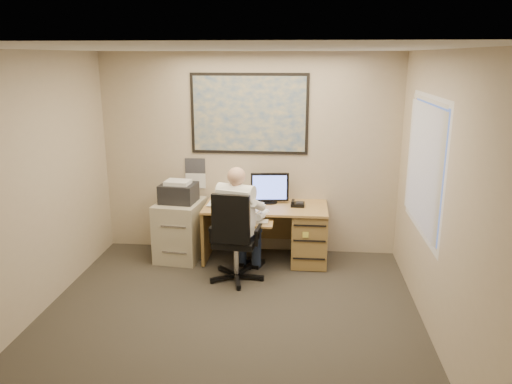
# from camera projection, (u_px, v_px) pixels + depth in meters

# --- Properties ---
(room_shell) EXTENTS (4.00, 4.50, 2.70)m
(room_shell) POSITION_uv_depth(u_px,v_px,m) (222.00, 202.00, 4.56)
(room_shell) COLOR #322E26
(room_shell) RESTS_ON ground
(desk) EXTENTS (1.60, 0.97, 1.15)m
(desk) POSITION_uv_depth(u_px,v_px,m) (290.00, 228.00, 6.57)
(desk) COLOR tan
(desk) RESTS_ON ground
(world_map) EXTENTS (1.56, 0.03, 1.06)m
(world_map) POSITION_uv_depth(u_px,v_px,m) (249.00, 114.00, 6.56)
(world_map) COLOR #1E4C93
(world_map) RESTS_ON room_shell
(wall_calendar) EXTENTS (0.28, 0.01, 0.42)m
(wall_calendar) POSITION_uv_depth(u_px,v_px,m) (195.00, 173.00, 6.85)
(wall_calendar) COLOR white
(wall_calendar) RESTS_ON room_shell
(window_blinds) EXTENTS (0.06, 1.40, 1.30)m
(window_blinds) POSITION_uv_depth(u_px,v_px,m) (425.00, 166.00, 5.10)
(window_blinds) COLOR beige
(window_blinds) RESTS_ON room_shell
(filing_cabinet) EXTENTS (0.63, 0.73, 1.08)m
(filing_cabinet) POSITION_uv_depth(u_px,v_px,m) (180.00, 225.00, 6.65)
(filing_cabinet) COLOR #BCB397
(filing_cabinet) RESTS_ON ground
(office_chair) EXTENTS (0.74, 0.74, 1.13)m
(office_chair) POSITION_uv_depth(u_px,v_px,m) (236.00, 255.00, 5.98)
(office_chair) COLOR black
(office_chair) RESTS_ON ground
(person) EXTENTS (0.78, 0.94, 1.39)m
(person) POSITION_uv_depth(u_px,v_px,m) (236.00, 224.00, 5.96)
(person) COLOR white
(person) RESTS_ON office_chair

